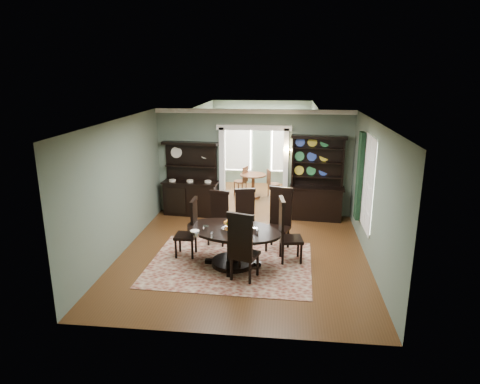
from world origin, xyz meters
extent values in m
cube|color=#563116|center=(0.00, 0.00, -0.01)|extent=(5.50, 6.00, 0.01)
cube|color=white|center=(0.00, 0.00, 3.00)|extent=(5.50, 6.00, 0.01)
cube|color=#5F6C5A|center=(-2.75, 0.00, 1.50)|extent=(0.01, 6.00, 3.00)
cube|color=#5F6C5A|center=(2.75, 0.00, 1.50)|extent=(0.01, 6.00, 3.00)
cube|color=#5F6C5A|center=(0.00, -3.00, 1.50)|extent=(5.50, 0.01, 3.00)
cube|color=#5F6C5A|center=(-1.83, 3.00, 1.50)|extent=(1.85, 0.01, 3.00)
cube|color=#5F6C5A|center=(1.83, 3.00, 1.50)|extent=(1.85, 0.01, 3.00)
cube|color=#5F6C5A|center=(0.00, 3.00, 2.75)|extent=(1.80, 0.01, 0.50)
cube|color=white|center=(0.00, 2.95, 2.94)|extent=(5.50, 0.10, 0.12)
cube|color=#563116|center=(0.00, 4.75, -0.01)|extent=(3.50, 3.50, 0.01)
cube|color=white|center=(0.00, 4.75, 3.00)|extent=(3.50, 3.50, 0.01)
cube|color=#5F6C5A|center=(-1.75, 4.75, 1.50)|extent=(0.01, 3.50, 3.00)
cube|color=#5F6C5A|center=(1.75, 4.75, 1.50)|extent=(0.01, 3.50, 3.00)
cube|color=#5F6C5A|center=(0.00, 6.50, 1.50)|extent=(3.50, 0.01, 3.00)
cube|color=white|center=(-0.85, 6.45, 1.55)|extent=(1.05, 0.06, 2.20)
cube|color=white|center=(0.85, 6.45, 1.55)|extent=(1.05, 0.06, 2.20)
cube|color=white|center=(-0.90, 3.00, 1.25)|extent=(0.14, 0.25, 2.50)
cube|color=white|center=(0.90, 3.00, 1.25)|extent=(0.14, 0.25, 2.50)
cube|color=white|center=(0.00, 3.00, 2.50)|extent=(2.08, 0.25, 0.14)
cube|color=white|center=(2.74, 0.60, 1.60)|extent=(0.02, 1.10, 2.00)
cube|color=white|center=(2.73, 0.60, 1.60)|extent=(0.01, 1.22, 2.12)
cube|color=black|center=(2.65, 1.28, 1.60)|extent=(0.10, 0.35, 2.10)
cube|color=#AE962E|center=(0.95, 2.92, 1.85)|extent=(0.08, 0.05, 0.18)
sphere|color=#FFD88C|center=(0.85, 2.77, 1.93)|extent=(0.07, 0.07, 0.07)
sphere|color=#FFD88C|center=(1.05, 2.77, 1.93)|extent=(0.07, 0.07, 0.07)
cube|color=maroon|center=(-0.22, -0.44, 0.01)|extent=(3.52, 2.81, 0.01)
ellipsoid|color=black|center=(-0.15, -0.48, 0.79)|extent=(2.35, 1.83, 0.05)
cylinder|color=black|center=(-0.15, -0.48, 0.75)|extent=(2.38, 2.38, 0.03)
cylinder|color=black|center=(-0.15, -0.48, 0.41)|extent=(0.26, 0.26, 0.72)
cylinder|color=black|center=(-0.15, -0.48, 0.05)|extent=(0.91, 0.91, 0.11)
cylinder|color=white|center=(-0.24, -0.55, 0.84)|extent=(0.29, 0.29, 0.05)
cube|color=black|center=(-0.67, 0.64, 0.45)|extent=(0.50, 0.49, 0.06)
cube|color=black|center=(-0.64, 0.83, 0.84)|extent=(0.45, 0.11, 0.76)
cube|color=black|center=(-0.64, 0.83, 1.23)|extent=(0.49, 0.13, 0.08)
cylinder|color=black|center=(-0.86, 0.49, 0.22)|extent=(0.05, 0.05, 0.45)
cylinder|color=black|center=(-0.52, 0.44, 0.22)|extent=(0.05, 0.05, 0.45)
cylinder|color=black|center=(-0.82, 0.84, 0.22)|extent=(0.05, 0.05, 0.45)
cylinder|color=black|center=(-0.47, 0.79, 0.22)|extent=(0.05, 0.05, 0.45)
cube|color=black|center=(0.01, 0.74, 0.46)|extent=(0.55, 0.54, 0.06)
cube|color=black|center=(-0.04, 0.93, 0.87)|extent=(0.46, 0.16, 0.79)
cube|color=black|center=(-0.04, 0.93, 1.27)|extent=(0.51, 0.18, 0.08)
cylinder|color=black|center=(-0.13, 0.52, 0.23)|extent=(0.05, 0.05, 0.46)
cylinder|color=black|center=(0.23, 0.60, 0.23)|extent=(0.05, 0.05, 0.46)
cylinder|color=black|center=(-0.21, 0.87, 0.23)|extent=(0.05, 0.05, 0.46)
cylinder|color=black|center=(0.14, 0.96, 0.23)|extent=(0.05, 0.05, 0.46)
cube|color=black|center=(0.76, 0.43, 0.51)|extent=(0.63, 0.61, 0.07)
cube|color=black|center=(0.83, 0.65, 0.96)|extent=(0.51, 0.19, 0.87)
cube|color=black|center=(0.83, 0.65, 1.41)|extent=(0.56, 0.23, 0.09)
cylinder|color=black|center=(0.52, 0.29, 0.26)|extent=(0.06, 0.06, 0.51)
cylinder|color=black|center=(0.90, 0.18, 0.26)|extent=(0.06, 0.06, 0.51)
cylinder|color=black|center=(0.63, 0.68, 0.26)|extent=(0.06, 0.06, 0.51)
cylinder|color=black|center=(1.01, 0.57, 0.26)|extent=(0.06, 0.06, 0.51)
cube|color=black|center=(-1.26, -0.13, 0.47)|extent=(0.45, 0.47, 0.06)
cube|color=black|center=(-1.05, -0.13, 0.88)|extent=(0.05, 0.47, 0.80)
cube|color=black|center=(-1.05, -0.13, 1.29)|extent=(0.07, 0.51, 0.08)
cylinder|color=black|center=(-1.44, 0.06, 0.24)|extent=(0.05, 0.05, 0.47)
cylinder|color=black|center=(-1.44, -0.31, 0.24)|extent=(0.05, 0.05, 0.47)
cylinder|color=black|center=(-1.07, 0.06, 0.24)|extent=(0.05, 0.05, 0.47)
cylinder|color=black|center=(-1.07, -0.31, 0.24)|extent=(0.05, 0.05, 0.47)
cube|color=black|center=(1.07, -0.14, 0.50)|extent=(0.55, 0.56, 0.07)
cube|color=black|center=(0.85, -0.17, 0.94)|extent=(0.12, 0.50, 0.85)
cube|color=black|center=(0.85, -0.17, 1.38)|extent=(0.15, 0.55, 0.09)
cylinder|color=black|center=(1.29, -0.31, 0.25)|extent=(0.05, 0.05, 0.50)
cylinder|color=black|center=(1.24, 0.08, 0.25)|extent=(0.05, 0.05, 0.50)
cylinder|color=black|center=(0.90, -0.36, 0.25)|extent=(0.05, 0.05, 0.50)
cylinder|color=black|center=(0.85, 0.02, 0.25)|extent=(0.05, 0.05, 0.50)
cube|color=black|center=(0.15, -1.06, 0.51)|extent=(0.63, 0.62, 0.07)
cube|color=black|center=(0.09, -1.27, 0.95)|extent=(0.50, 0.21, 0.86)
cube|color=black|center=(0.09, -1.27, 1.39)|extent=(0.55, 0.24, 0.09)
cylinder|color=black|center=(0.40, -0.93, 0.25)|extent=(0.06, 0.06, 0.51)
cylinder|color=black|center=(0.03, -0.81, 0.25)|extent=(0.06, 0.06, 0.51)
cylinder|color=black|center=(0.28, -1.31, 0.25)|extent=(0.06, 0.06, 0.51)
cylinder|color=black|center=(-0.09, -1.19, 0.25)|extent=(0.06, 0.06, 0.51)
cube|color=black|center=(-1.78, 2.72, 0.47)|extent=(1.53, 0.63, 0.93)
cube|color=black|center=(-1.78, 2.72, 0.95)|extent=(1.63, 0.69, 0.05)
cube|color=black|center=(-1.78, 2.93, 1.51)|extent=(1.49, 0.20, 1.10)
cube|color=black|center=(-1.78, 2.83, 1.40)|extent=(1.46, 0.38, 0.04)
cube|color=black|center=(-1.78, 2.81, 2.05)|extent=(1.61, 0.45, 0.07)
cube|color=black|center=(1.77, 2.70, 0.45)|extent=(1.43, 0.61, 0.90)
cube|color=black|center=(1.77, 2.70, 0.91)|extent=(1.53, 0.67, 0.04)
cube|color=black|center=(1.77, 2.90, 1.59)|extent=(1.39, 0.17, 1.35)
cube|color=black|center=(1.10, 2.80, 1.59)|extent=(0.07, 0.26, 1.39)
cube|color=black|center=(2.45, 2.80, 1.59)|extent=(0.07, 0.26, 1.39)
cube|color=black|center=(1.77, 2.78, 2.29)|extent=(1.51, 0.44, 0.08)
cube|color=black|center=(1.77, 2.80, 1.19)|extent=(1.41, 0.37, 0.03)
cube|color=black|center=(1.77, 2.80, 1.59)|extent=(1.41, 0.37, 0.03)
cube|color=black|center=(1.77, 2.80, 1.99)|extent=(1.41, 0.37, 0.03)
cylinder|color=#4F2716|center=(-0.14, 4.61, 0.76)|extent=(0.84, 0.84, 0.04)
cylinder|color=#4F2716|center=(-0.14, 4.61, 0.39)|extent=(0.11, 0.11, 0.74)
cylinder|color=#4F2716|center=(-0.14, 4.61, 0.03)|extent=(0.46, 0.46, 0.06)
cylinder|color=#4F2716|center=(-0.59, 4.83, 0.47)|extent=(0.41, 0.41, 0.04)
cube|color=#4F2716|center=(-0.41, 4.77, 0.73)|extent=(0.16, 0.36, 0.52)
cylinder|color=#4F2716|center=(-0.67, 5.02, 0.23)|extent=(0.04, 0.04, 0.47)
cylinder|color=#4F2716|center=(-0.77, 4.75, 0.23)|extent=(0.04, 0.04, 0.47)
cylinder|color=#4F2716|center=(-0.40, 4.92, 0.23)|extent=(0.04, 0.04, 0.47)
cylinder|color=#4F2716|center=(-0.50, 4.65, 0.23)|extent=(0.04, 0.04, 0.47)
cylinder|color=#4F2716|center=(0.53, 4.72, 0.44)|extent=(0.39, 0.39, 0.04)
cube|color=#4F2716|center=(0.36, 4.66, 0.69)|extent=(0.15, 0.34, 0.49)
cylinder|color=#4F2716|center=(0.70, 4.64, 0.22)|extent=(0.04, 0.04, 0.44)
cylinder|color=#4F2716|center=(0.61, 4.89, 0.22)|extent=(0.04, 0.04, 0.44)
cylinder|color=#4F2716|center=(0.45, 4.54, 0.22)|extent=(0.04, 0.04, 0.44)
cylinder|color=#4F2716|center=(0.35, 4.80, 0.22)|extent=(0.04, 0.04, 0.44)
camera|label=1|loc=(0.92, -8.80, 4.01)|focal=32.00mm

